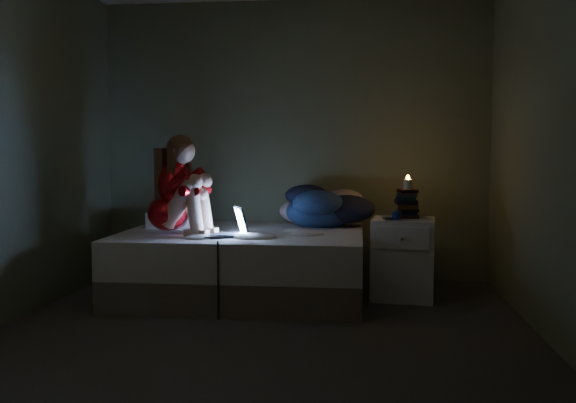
% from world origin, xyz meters
% --- Properties ---
extents(floor, '(3.60, 3.80, 0.02)m').
position_xyz_m(floor, '(0.00, 0.00, -0.01)').
color(floor, '#282524').
rests_on(floor, ground).
extents(wall_back, '(3.60, 0.02, 2.60)m').
position_xyz_m(wall_back, '(0.00, 1.91, 1.30)').
color(wall_back, '#5B624A').
rests_on(wall_back, ground).
extents(wall_front, '(3.60, 0.02, 2.60)m').
position_xyz_m(wall_front, '(0.00, -1.91, 1.30)').
color(wall_front, '#5B624A').
rests_on(wall_front, ground).
extents(wall_right, '(0.02, 3.80, 2.60)m').
position_xyz_m(wall_right, '(1.81, 0.00, 1.30)').
color(wall_right, '#5B624A').
rests_on(wall_right, ground).
extents(bed, '(1.97, 1.47, 0.54)m').
position_xyz_m(bed, '(-0.34, 1.10, 0.27)').
color(bed, beige).
rests_on(bed, ground).
extents(pillow, '(0.47, 0.33, 0.14)m').
position_xyz_m(pillow, '(-0.96, 1.33, 0.61)').
color(pillow, silver).
rests_on(pillow, bed).
extents(woman, '(0.56, 0.44, 0.80)m').
position_xyz_m(woman, '(-0.90, 0.87, 0.94)').
color(woman, maroon).
rests_on(woman, bed).
extents(laptop, '(0.41, 0.36, 0.24)m').
position_xyz_m(laptop, '(-0.43, 0.75, 0.66)').
color(laptop, black).
rests_on(laptop, bed).
extents(clothes_pile, '(0.78, 0.70, 0.38)m').
position_xyz_m(clothes_pile, '(0.27, 1.54, 0.73)').
color(clothes_pile, navy).
rests_on(clothes_pile, bed).
extents(nightstand, '(0.54, 0.49, 0.66)m').
position_xyz_m(nightstand, '(0.97, 1.16, 0.33)').
color(nightstand, silver).
rests_on(nightstand, ground).
extents(book_stack, '(0.19, 0.25, 0.23)m').
position_xyz_m(book_stack, '(1.01, 1.23, 0.77)').
color(book_stack, black).
rests_on(book_stack, nightstand).
extents(candle, '(0.07, 0.07, 0.08)m').
position_xyz_m(candle, '(1.01, 1.23, 0.93)').
color(candle, beige).
rests_on(candle, book_stack).
extents(phone, '(0.11, 0.15, 0.01)m').
position_xyz_m(phone, '(0.86, 1.06, 0.66)').
color(phone, black).
rests_on(phone, nightstand).
extents(blue_orb, '(0.08, 0.08, 0.08)m').
position_xyz_m(blue_orb, '(0.93, 1.02, 0.70)').
color(blue_orb, navy).
rests_on(blue_orb, nightstand).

